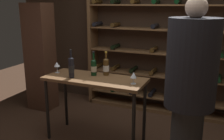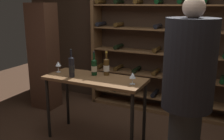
% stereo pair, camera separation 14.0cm
% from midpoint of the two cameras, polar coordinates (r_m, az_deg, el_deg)
% --- Properties ---
extents(back_wall, '(5.65, 0.10, 2.81)m').
position_cam_midpoint_polar(back_wall, '(4.65, 11.31, 8.51)').
color(back_wall, '#3D2B1E').
rests_on(back_wall, ground).
extents(wine_rack, '(2.77, 0.32, 2.18)m').
position_cam_midpoint_polar(wine_rack, '(4.44, 13.03, 3.96)').
color(wine_rack, brown).
rests_on(wine_rack, ground).
extents(tasting_table, '(1.36, 0.56, 0.91)m').
position_cam_midpoint_polar(tasting_table, '(3.46, -2.65, -3.31)').
color(tasting_table, brown).
rests_on(tasting_table, ground).
extents(person_bystander_red_print, '(0.52, 0.51, 1.94)m').
position_cam_midpoint_polar(person_bystander_red_print, '(2.73, 17.86, -3.36)').
color(person_bystander_red_print, '#2D2D2D').
rests_on(person_bystander_red_print, ground).
extents(display_cabinet, '(0.44, 0.36, 1.88)m').
position_cam_midpoint_polar(display_cabinet, '(4.76, -14.05, 2.86)').
color(display_cabinet, '#4C2D1E').
rests_on(display_cabinet, ground).
extents(wine_bottle_amber_reserve, '(0.08, 0.08, 0.38)m').
position_cam_midpoint_polar(wine_bottle_amber_reserve, '(3.45, -7.80, 0.73)').
color(wine_bottle_amber_reserve, black).
rests_on(wine_bottle_amber_reserve, tasting_table).
extents(wine_bottle_gold_foil, '(0.08, 0.08, 0.33)m').
position_cam_midpoint_polar(wine_bottle_gold_foil, '(3.52, -0.11, 0.79)').
color(wine_bottle_gold_foil, '#4C3314').
rests_on(wine_bottle_gold_foil, tasting_table).
extents(wine_bottle_red_label, '(0.08, 0.08, 0.33)m').
position_cam_midpoint_polar(wine_bottle_red_label, '(3.52, -2.85, 0.70)').
color(wine_bottle_red_label, black).
rests_on(wine_bottle_red_label, tasting_table).
extents(wine_glass_stemmed_left, '(0.08, 0.08, 0.15)m').
position_cam_midpoint_polar(wine_glass_stemmed_left, '(3.14, 5.86, -1.31)').
color(wine_glass_stemmed_left, silver).
rests_on(wine_glass_stemmed_left, tasting_table).
extents(wine_glass_stemmed_center, '(0.08, 0.08, 0.16)m').
position_cam_midpoint_polar(wine_glass_stemmed_center, '(3.74, -10.80, 1.27)').
color(wine_glass_stemmed_center, silver).
rests_on(wine_glass_stemmed_center, tasting_table).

